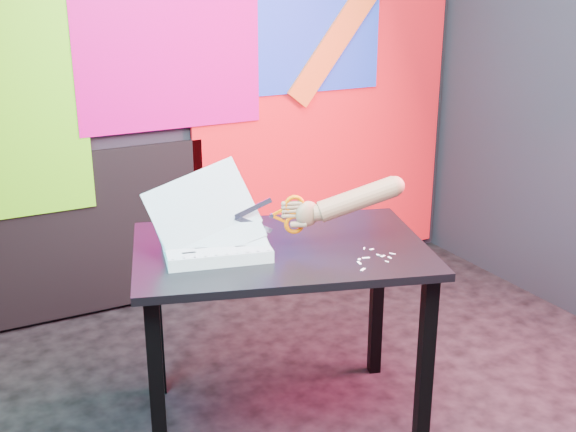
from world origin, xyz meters
TOP-DOWN VIEW (x-y plane):
  - room at (0.00, 0.00)m, footprint 3.01×3.01m
  - backdrop at (0.06, 1.46)m, footprint 2.88×0.05m
  - work_table at (-0.28, 0.19)m, footprint 1.23×1.00m
  - printout_stack at (-0.52, 0.23)m, footprint 0.44×0.34m
  - scissors at (-0.27, 0.15)m, footprint 0.24×0.10m
  - hand_forearm at (-0.06, 0.08)m, footprint 0.42×0.19m
  - paper_clippings at (-0.05, -0.06)m, footprint 0.19×0.18m

SIDE VIEW (x-z plane):
  - work_table at x=-0.28m, z-range 0.27..1.02m
  - paper_clippings at x=-0.05m, z-range 0.75..0.75m
  - printout_stack at x=-0.52m, z-range 0.61..0.96m
  - scissors at x=-0.27m, z-range 0.81..0.96m
  - hand_forearm at x=-0.06m, z-range 0.83..1.01m
  - backdrop at x=0.06m, z-range -0.08..2.00m
  - room at x=0.00m, z-range 0.00..2.71m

